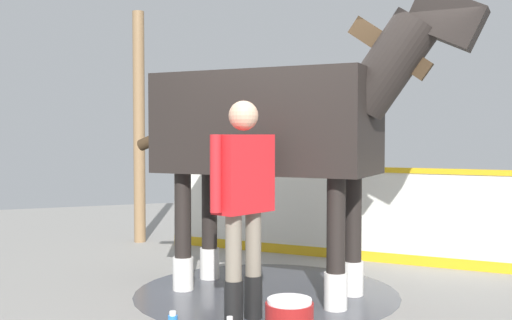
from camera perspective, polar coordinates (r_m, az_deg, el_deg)
ground_plane at (r=5.74m, az=2.57°, el=-12.87°), size 16.00×16.00×0.02m
wet_patch at (r=5.91m, az=0.99°, el=-12.28°), size 2.50×2.50×0.00m
barrier_wall at (r=7.49m, az=6.78°, el=-5.15°), size 3.25×3.08×1.12m
roof_post_far at (r=8.60m, az=-10.90°, el=3.02°), size 0.16×0.16×3.20m
horse at (r=5.67m, az=2.13°, el=3.16°), size 2.61×2.48×2.73m
handler at (r=4.85m, az=-1.18°, el=-3.13°), size 0.43×0.64×1.77m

